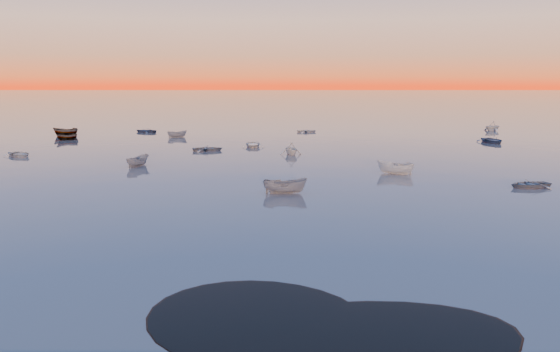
# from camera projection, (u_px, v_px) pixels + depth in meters

# --- Properties ---
(ground) EXTENTS (600.00, 600.00, 0.00)m
(ground) POSITION_uv_depth(u_px,v_px,m) (275.00, 121.00, 120.04)
(ground) COLOR slate
(ground) RESTS_ON ground
(mud_lobes) EXTENTS (140.00, 6.00, 0.07)m
(mud_lobes) POSITION_uv_depth(u_px,v_px,m) (243.00, 331.00, 20.66)
(mud_lobes) COLOR black
(mud_lobes) RESTS_ON ground
(moored_fleet) EXTENTS (124.00, 58.00, 1.20)m
(moored_fleet) POSITION_uv_depth(u_px,v_px,m) (271.00, 148.00, 73.80)
(moored_fleet) COLOR silver
(moored_fleet) RESTS_ON ground
(boat_near_left) EXTENTS (3.74, 4.03, 0.97)m
(boat_near_left) POSITION_uv_depth(u_px,v_px,m) (20.00, 156.00, 66.41)
(boat_near_left) COLOR silver
(boat_near_left) RESTS_ON ground
(boat_near_center) EXTENTS (1.57, 3.69, 1.28)m
(boat_near_center) POSITION_uv_depth(u_px,v_px,m) (285.00, 193.00, 45.25)
(boat_near_center) COLOR gray
(boat_near_center) RESTS_ON ground
(boat_near_right) EXTENTS (3.67, 2.29, 1.19)m
(boat_near_right) POSITION_uv_depth(u_px,v_px,m) (291.00, 155.00, 67.91)
(boat_near_right) COLOR silver
(boat_near_right) RESTS_ON ground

